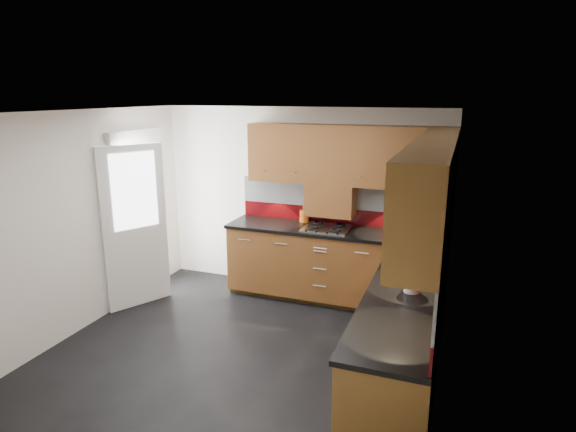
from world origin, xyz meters
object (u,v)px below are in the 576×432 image
at_px(gas_hob, 327,228).
at_px(toaster, 405,227).
at_px(food_processor, 418,251).
at_px(utensil_pot, 305,214).

xyz_separation_m(gas_hob, toaster, (0.92, 0.12, 0.07)).
bearing_deg(food_processor, utensil_pot, 143.89).
height_order(gas_hob, toaster, toaster).
bearing_deg(toaster, food_processor, -76.10).
bearing_deg(utensil_pot, toaster, -5.37).
distance_m(gas_hob, food_processor, 1.47).
xyz_separation_m(utensil_pot, food_processor, (1.54, -1.12, 0.04)).
bearing_deg(gas_hob, toaster, 7.44).
bearing_deg(toaster, utensil_pot, 174.63).
bearing_deg(food_processor, toaster, 103.90).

